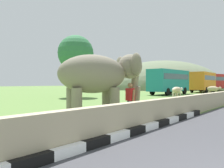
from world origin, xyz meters
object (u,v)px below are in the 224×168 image
object	(u,v)px
elephant	(100,75)
bus_red	(215,81)
person_handler	(130,98)
cow_mid	(177,90)
bus_orange	(203,81)
cow_near	(177,90)
cow_far	(213,89)
bus_teal	(169,80)

from	to	relation	value
elephant	bus_red	bearing A→B (deg)	8.47
person_handler	cow_mid	size ratio (longest dim) A/B	0.86
elephant	person_handler	world-z (taller)	elephant
bus_orange	cow_near	distance (m)	18.55
cow_far	cow_near	bearing A→B (deg)	172.07
person_handler	bus_orange	distance (m)	32.72
cow_mid	cow_far	bearing A→B (deg)	-11.05
bus_orange	cow_far	distance (m)	10.49
elephant	bus_orange	bearing A→B (deg)	10.09
elephant	cow_far	size ratio (longest dim) A/B	2.08
elephant	bus_red	size ratio (longest dim) A/B	0.40
bus_teal	bus_red	distance (m)	20.21
person_handler	elephant	bearing A→B (deg)	147.69
cow_far	bus_red	bearing A→B (deg)	13.92
bus_red	cow_mid	world-z (taller)	bus_red
elephant	cow_mid	distance (m)	16.11
elephant	person_handler	size ratio (longest dim) A/B	2.42
person_handler	bus_orange	world-z (taller)	bus_orange
elephant	cow_far	bearing A→B (deg)	4.01
elephant	cow_near	bearing A→B (deg)	10.88
bus_teal	bus_orange	world-z (taller)	same
person_handler	cow_far	distance (m)	22.63
cow_near	cow_mid	bearing A→B (deg)	23.59
bus_red	cow_far	world-z (taller)	bus_red
elephant	cow_near	size ratio (longest dim) A/B	2.09
elephant	bus_red	xyz separation A→B (m)	(42.65, 6.35, 0.10)
bus_red	person_handler	bearing A→B (deg)	-170.25
bus_orange	person_handler	bearing A→B (deg)	-168.22
bus_red	cow_far	size ratio (longest dim) A/B	5.25
bus_teal	elephant	bearing A→B (deg)	-161.97
cow_mid	bus_teal	bearing A→B (deg)	31.36
person_handler	bus_teal	world-z (taller)	bus_teal
cow_far	bus_orange	bearing A→B (deg)	24.08
bus_orange	bus_red	xyz separation A→B (m)	(9.43, 0.44, 0.00)
bus_red	cow_mid	size ratio (longest dim) A/B	5.24
cow_mid	elephant	bearing A→B (deg)	-168.45
person_handler	cow_near	world-z (taller)	person_handler
person_handler	cow_near	xyz separation A→B (m)	(13.76, 3.64, -0.06)
bus_teal	cow_mid	distance (m)	7.96
bus_red	cow_near	size ratio (longest dim) A/B	5.28
bus_teal	bus_red	world-z (taller)	same
bus_red	elephant	bearing A→B (deg)	-171.53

